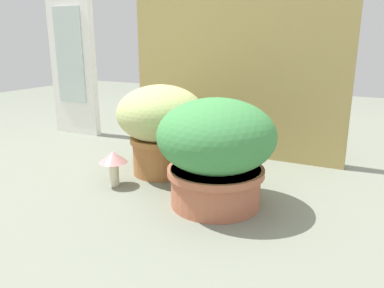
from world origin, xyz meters
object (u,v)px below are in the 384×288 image
at_px(grass_planter, 161,124).
at_px(cat, 208,164).
at_px(mushroom_ornament_pink, 113,160).
at_px(leafy_planter, 216,149).

xyz_separation_m(grass_planter, cat, (0.28, -0.13, -0.10)).
bearing_deg(mushroom_ornament_pink, grass_planter, 67.13).
bearing_deg(grass_planter, cat, -25.45).
xyz_separation_m(cat, mushroom_ornament_pink, (-0.37, -0.08, -0.02)).
bearing_deg(leafy_planter, mushroom_ornament_pink, -177.76).
bearing_deg(grass_planter, leafy_planter, -30.07).
relative_size(cat, mushroom_ornament_pink, 2.35).
height_order(leafy_planter, mushroom_ornament_pink, leafy_planter).
bearing_deg(cat, mushroom_ornament_pink, -167.79).
distance_m(grass_planter, leafy_planter, 0.39).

